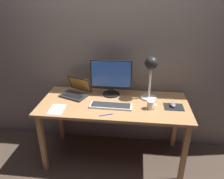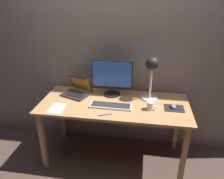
# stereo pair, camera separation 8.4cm
# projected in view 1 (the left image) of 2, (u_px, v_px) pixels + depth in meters

# --- Properties ---
(ground_plane) EXTENTS (4.80, 4.80, 0.00)m
(ground_plane) POSITION_uv_depth(u_px,v_px,m) (114.00, 156.00, 2.64)
(ground_plane) COLOR #47382D
(ground_plane) RESTS_ON ground
(back_wall) EXTENTS (4.80, 0.06, 2.60)m
(back_wall) POSITION_uv_depth(u_px,v_px,m) (118.00, 43.00, 2.46)
(back_wall) COLOR gray
(back_wall) RESTS_ON ground
(desk) EXTENTS (1.60, 0.70, 0.74)m
(desk) POSITION_uv_depth(u_px,v_px,m) (114.00, 109.00, 2.36)
(desk) COLOR tan
(desk) RESTS_ON ground
(monitor) EXTENTS (0.46, 0.20, 0.42)m
(monitor) POSITION_uv_depth(u_px,v_px,m) (111.00, 76.00, 2.42)
(monitor) COLOR black
(monitor) RESTS_ON desk
(keyboard_main) EXTENTS (0.44, 0.15, 0.03)m
(keyboard_main) POSITION_uv_depth(u_px,v_px,m) (111.00, 106.00, 2.24)
(keyboard_main) COLOR silver
(keyboard_main) RESTS_ON desk
(laptop) EXTENTS (0.37, 0.35, 0.20)m
(laptop) POSITION_uv_depth(u_px,v_px,m) (77.00, 90.00, 2.49)
(laptop) COLOR #28282B
(laptop) RESTS_ON desk
(desk_lamp) EXTENTS (0.18, 0.18, 0.48)m
(desk_lamp) POSITION_uv_depth(u_px,v_px,m) (151.00, 69.00, 2.29)
(desk_lamp) COLOR beige
(desk_lamp) RESTS_ON desk
(mousepad) EXTENTS (0.20, 0.16, 0.00)m
(mousepad) POSITION_uv_depth(u_px,v_px,m) (174.00, 107.00, 2.24)
(mousepad) COLOR black
(mousepad) RESTS_ON desk
(mouse) EXTENTS (0.06, 0.10, 0.03)m
(mouse) POSITION_uv_depth(u_px,v_px,m) (173.00, 105.00, 2.25)
(mouse) COLOR slate
(mouse) RESTS_ON mousepad
(coffee_mug) EXTENTS (0.11, 0.07, 0.09)m
(coffee_mug) POSITION_uv_depth(u_px,v_px,m) (151.00, 105.00, 2.19)
(coffee_mug) COLOR white
(coffee_mug) RESTS_ON desk
(paper_sheet_near_mouse) EXTENTS (0.15, 0.21, 0.00)m
(paper_sheet_near_mouse) POSITION_uv_depth(u_px,v_px,m) (57.00, 109.00, 2.20)
(paper_sheet_near_mouse) COLOR white
(paper_sheet_near_mouse) RESTS_ON desk
(pen) EXTENTS (0.13, 0.06, 0.01)m
(pen) POSITION_uv_depth(u_px,v_px,m) (106.00, 115.00, 2.09)
(pen) COLOR #2633A5
(pen) RESTS_ON desk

